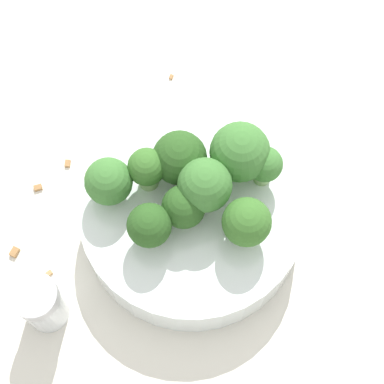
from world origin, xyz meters
name	(u,v)px	position (x,y,z in m)	size (l,w,h in m)	color
ground_plane	(192,226)	(0.00, 0.00, 0.00)	(3.00, 3.00, 0.00)	silver
bowl	(192,216)	(0.00, 0.00, 0.03)	(0.21, 0.21, 0.05)	silver
broccoli_floret_0	(205,186)	(0.01, 0.01, 0.09)	(0.05, 0.05, 0.06)	#7A9E5B
broccoli_floret_1	(240,153)	(0.02, 0.05, 0.09)	(0.06, 0.06, 0.07)	#84AD66
broccoli_floret_2	(149,166)	(-0.05, 0.00, 0.08)	(0.04, 0.04, 0.05)	#8EB770
broccoli_floret_3	(245,225)	(0.06, 0.00, 0.08)	(0.04, 0.04, 0.05)	#7A9E5B
broccoli_floret_4	(109,182)	(-0.07, -0.03, 0.08)	(0.04, 0.04, 0.05)	#8EB770
broccoli_floret_5	(180,158)	(-0.03, 0.02, 0.08)	(0.05, 0.05, 0.06)	#7A9E5B
broccoli_floret_6	(149,226)	(-0.02, -0.05, 0.08)	(0.04, 0.04, 0.05)	#7A9E5B
broccoli_floret_7	(264,166)	(0.04, 0.06, 0.08)	(0.03, 0.03, 0.05)	#8EB770
broccoli_floret_8	(179,205)	(0.00, -0.01, 0.08)	(0.04, 0.04, 0.05)	#8EB770
pepper_shaker	(41,304)	(-0.07, -0.15, 0.04)	(0.04, 0.04, 0.07)	silver
almond_crumb_0	(38,187)	(-0.16, -0.05, 0.00)	(0.01, 0.01, 0.01)	olive
almond_crumb_1	(67,163)	(-0.15, -0.01, 0.00)	(0.01, 0.01, 0.01)	olive
almond_crumb_2	(49,273)	(-0.10, -0.11, 0.00)	(0.01, 0.00, 0.01)	#AD7F4C
almond_crumb_3	(171,76)	(-0.11, 0.14, 0.00)	(0.01, 0.00, 0.01)	olive
almond_crumb_4	(14,251)	(-0.14, -0.11, 0.00)	(0.01, 0.01, 0.01)	olive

